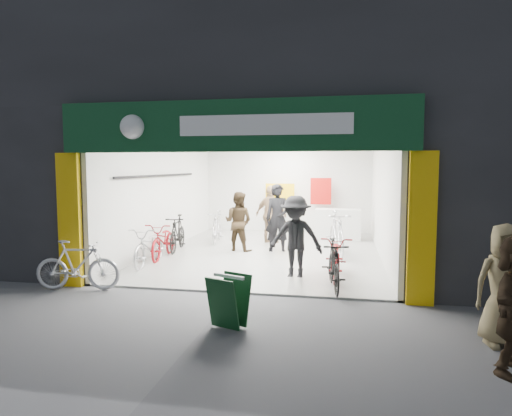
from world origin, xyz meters
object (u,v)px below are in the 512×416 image
(parked_bike, at_px, (78,265))
(pedestrian_near, at_px, (505,285))
(bike_right_front, at_px, (334,265))
(sandwich_board, at_px, (229,300))
(bike_left_front, at_px, (150,246))

(parked_bike, distance_m, pedestrian_near, 7.15)
(bike_right_front, distance_m, pedestrian_near, 3.21)
(pedestrian_near, relative_size, sandwich_board, 2.12)
(pedestrian_near, bearing_deg, bike_right_front, 129.14)
(sandwich_board, bearing_deg, pedestrian_near, 22.53)
(bike_left_front, distance_m, sandwich_board, 4.65)
(bike_left_front, height_order, pedestrian_near, pedestrian_near)
(bike_right_front, bearing_deg, bike_left_front, 155.49)
(pedestrian_near, bearing_deg, parked_bike, 163.50)
(bike_left_front, xyz_separation_m, sandwich_board, (2.85, -3.67, -0.05))
(bike_left_front, relative_size, bike_right_front, 1.11)
(bike_right_front, xyz_separation_m, parked_bike, (-4.77, -0.90, -0.00))
(sandwich_board, bearing_deg, parked_bike, 177.98)
(parked_bike, xyz_separation_m, sandwich_board, (3.32, -1.45, -0.06))
(bike_right_front, height_order, pedestrian_near, pedestrian_near)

